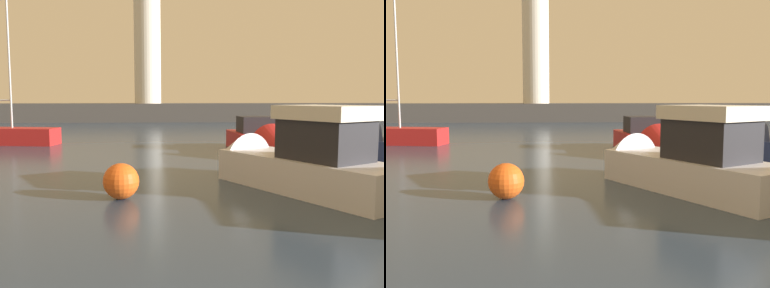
% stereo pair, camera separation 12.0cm
% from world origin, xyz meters
% --- Properties ---
extents(ground_plane, '(220.00, 220.00, 0.00)m').
position_xyz_m(ground_plane, '(0.00, 25.12, 0.00)').
color(ground_plane, '#2D3D51').
extents(breakwater, '(61.20, 4.54, 2.19)m').
position_xyz_m(breakwater, '(0.00, 50.23, 1.09)').
color(breakwater, '#423F3D').
rests_on(breakwater, ground_plane).
extents(lighthouse, '(3.15, 3.15, 15.01)m').
position_xyz_m(lighthouse, '(-1.93, 50.23, 9.30)').
color(lighthouse, silver).
rests_on(lighthouse, breakwater).
extents(motorboat_0, '(2.67, 7.61, 2.45)m').
position_xyz_m(motorboat_0, '(5.08, 19.89, 0.61)').
color(motorboat_0, '#B21E1E').
rests_on(motorboat_0, ground_plane).
extents(motorboat_2, '(5.62, 7.79, 3.13)m').
position_xyz_m(motorboat_2, '(3.91, 12.23, 0.87)').
color(motorboat_2, silver).
rests_on(motorboat_2, ground_plane).
extents(sailboat_moored, '(7.18, 2.94, 10.53)m').
position_xyz_m(sailboat_moored, '(-10.14, 25.72, 0.58)').
color(sailboat_moored, '#B21E1E').
rests_on(sailboat_moored, ground_plane).
extents(mooring_buoy, '(1.04, 1.04, 1.04)m').
position_xyz_m(mooring_buoy, '(-1.32, 10.76, 0.52)').
color(mooring_buoy, '#EA5919').
rests_on(mooring_buoy, ground_plane).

